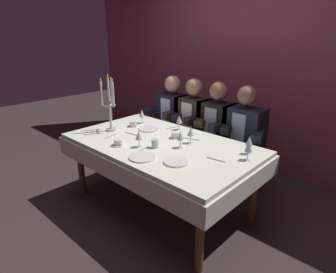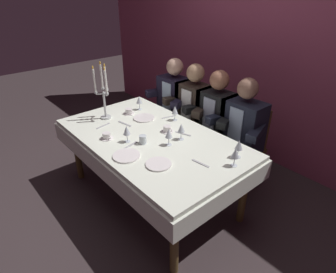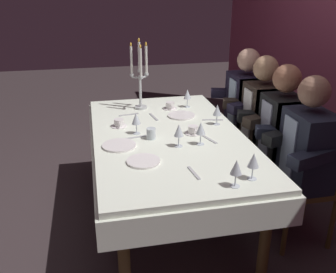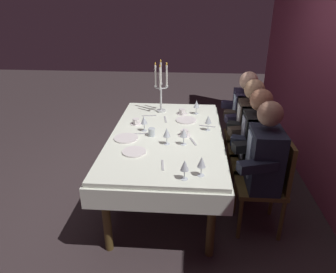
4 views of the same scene
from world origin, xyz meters
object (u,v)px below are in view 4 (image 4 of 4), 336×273
object	(u,v)px
candelabra	(161,89)
wine_glass_0	(167,133)
coffee_cup_2	(136,122)
dinner_plate_2	(134,152)
wine_glass_1	(144,120)
wine_glass_3	(196,104)
seated_diner_2	(257,140)
wine_glass_2	(202,163)
dinner_plate_0	(126,138)
wine_glass_4	(185,166)
water_tumbler_0	(152,132)
dinner_plate_1	(186,120)
wine_glass_6	(184,133)
dining_table	(166,144)
seated_diner_3	(265,157)
seated_diner_1	(251,126)
wine_glass_5	(208,120)
seated_diner_0	(246,114)
coffee_cup_1	(182,112)
coffee_cup_0	(184,133)

from	to	relation	value
candelabra	wine_glass_0	xyz separation A→B (m)	(0.89, 0.14, -0.16)
candelabra	wine_glass_0	bearing A→B (deg)	8.81
coffee_cup_2	dinner_plate_2	bearing A→B (deg)	8.16
wine_glass_1	wine_glass_3	size ratio (longest dim) A/B	1.00
dinner_plate_2	wine_glass_0	xyz separation A→B (m)	(-0.19, 0.27, 0.11)
seated_diner_2	wine_glass_2	bearing A→B (deg)	-38.16
wine_glass_0	wine_glass_1	xyz separation A→B (m)	(-0.29, -0.25, 0.00)
wine_glass_0	coffee_cup_2	world-z (taller)	wine_glass_0
dinner_plate_0	wine_glass_4	bearing A→B (deg)	40.33
dinner_plate_0	water_tumbler_0	world-z (taller)	water_tumbler_0
dinner_plate_1	wine_glass_3	xyz separation A→B (m)	(-0.24, 0.11, 0.11)
wine_glass_6	dining_table	bearing A→B (deg)	-142.21
wine_glass_4	seated_diner_3	xyz separation A→B (m)	(-0.41, 0.68, -0.12)
wine_glass_0	seated_diner_1	distance (m)	1.02
seated_diner_3	wine_glass_0	bearing A→B (deg)	-102.45
wine_glass_1	wine_glass_3	distance (m)	0.76
dinner_plate_0	seated_diner_2	size ratio (longest dim) A/B	0.19
dinner_plate_1	seated_diner_3	world-z (taller)	seated_diner_3
wine_glass_5	wine_glass_6	distance (m)	0.43
wine_glass_6	seated_diner_1	world-z (taller)	seated_diner_1
seated_diner_0	seated_diner_3	size ratio (longest dim) A/B	1.00
dinner_plate_2	coffee_cup_1	bearing A→B (deg)	158.90
wine_glass_4	candelabra	bearing A→B (deg)	-167.95
coffee_cup_0	seated_diner_3	size ratio (longest dim) A/B	0.11
candelabra	seated_diner_0	xyz separation A→B (m)	(0.01, 1.00, -0.28)
seated_diner_2	wine_glass_3	bearing A→B (deg)	-139.19
coffee_cup_0	coffee_cup_1	bearing A→B (deg)	-175.95
candelabra	coffee_cup_2	size ratio (longest dim) A/B	4.67
dinner_plate_0	wine_glass_0	xyz separation A→B (m)	(0.09, 0.40, 0.11)
seated_diner_3	dinner_plate_1	bearing A→B (deg)	-138.99
dinner_plate_1	coffee_cup_0	bearing A→B (deg)	-1.24
seated_diner_0	wine_glass_5	bearing A→B (deg)	-41.96
candelabra	dinner_plate_0	size ratio (longest dim) A/B	2.63
wine_glass_3	water_tumbler_0	bearing A→B (deg)	-33.52
wine_glass_4	wine_glass_5	xyz separation A→B (m)	(-0.96, 0.22, 0.00)
water_tumbler_0	coffee_cup_1	xyz separation A→B (m)	(-0.65, 0.28, -0.01)
dining_table	candelabra	world-z (taller)	candelabra
coffee_cup_1	seated_diner_0	distance (m)	0.75
candelabra	seated_diner_1	xyz separation A→B (m)	(0.36, 1.00, -0.28)
seated_diner_3	dinner_plate_2	bearing A→B (deg)	-89.97
coffee_cup_2	seated_diner_2	world-z (taller)	seated_diner_2
candelabra	coffee_cup_1	xyz separation A→B (m)	(0.07, 0.25, -0.25)
coffee_cup_1	seated_diner_2	distance (m)	0.99
wine_glass_1	water_tumbler_0	xyz separation A→B (m)	(0.12, 0.09, -0.07)
dinner_plate_1	wine_glass_4	distance (m)	1.21
dinner_plate_0	seated_diner_1	bearing A→B (deg)	109.04
wine_glass_0	wine_glass_5	xyz separation A→B (m)	(-0.36, 0.40, 0.00)
dinner_plate_2	wine_glass_6	xyz separation A→B (m)	(-0.20, 0.43, 0.11)
seated_diner_1	seated_diner_2	distance (m)	0.35
candelabra	seated_diner_0	size ratio (longest dim) A/B	0.50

